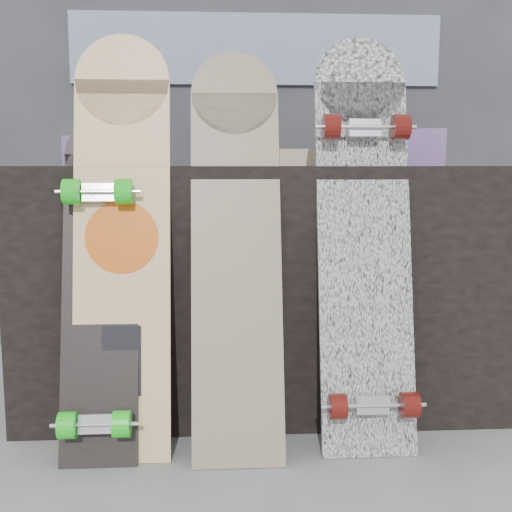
{
  "coord_description": "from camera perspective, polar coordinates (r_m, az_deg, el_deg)",
  "views": [
    {
      "loc": [
        -0.18,
        -1.62,
        0.8
      ],
      "look_at": [
        -0.07,
        0.2,
        0.54
      ],
      "focal_mm": 45.0,
      "sensor_mm": 36.0,
      "label": 1
    }
  ],
  "objects": [
    {
      "name": "ground",
      "position": [
        1.82,
        2.62,
        -18.1
      ],
      "size": [
        60.0,
        60.0,
        0.0
      ],
      "primitive_type": "plane",
      "color": "slate",
      "rests_on": "ground"
    },
    {
      "name": "vendor_table",
      "position": [
        2.17,
        1.3,
        -2.63
      ],
      "size": [
        1.6,
        0.6,
        0.8
      ],
      "primitive_type": "cube",
      "color": "black",
      "rests_on": "ground"
    },
    {
      "name": "booth",
      "position": [
        2.99,
        -0.04,
        13.8
      ],
      "size": [
        2.4,
        0.22,
        2.2
      ],
      "color": "#333438",
      "rests_on": "ground"
    },
    {
      "name": "merch_box_purple",
      "position": [
        2.29,
        -14.33,
        9.01
      ],
      "size": [
        0.18,
        0.12,
        0.1
      ],
      "primitive_type": "cube",
      "color": "#483164",
      "rests_on": "vendor_table"
    },
    {
      "name": "merch_box_small",
      "position": [
        2.23,
        14.22,
        9.3
      ],
      "size": [
        0.14,
        0.14,
        0.12
      ],
      "primitive_type": "cube",
      "color": "#483164",
      "rests_on": "vendor_table"
    },
    {
      "name": "merch_box_flat",
      "position": [
        2.35,
        4.72,
        8.71
      ],
      "size": [
        0.22,
        0.1,
        0.06
      ],
      "primitive_type": "cube",
      "color": "#D1B78C",
      "rests_on": "vendor_table"
    },
    {
      "name": "longboard_geisha",
      "position": [
        1.82,
        -11.81,
        2.17
      ],
      "size": [
        0.27,
        0.26,
        1.17
      ],
      "rotation": [
        -0.21,
        0.0,
        0.0
      ],
      "color": "beige",
      "rests_on": "ground"
    },
    {
      "name": "longboard_celtic",
      "position": [
        1.8,
        -1.78,
        1.64
      ],
      "size": [
        0.25,
        0.34,
        1.13
      ],
      "rotation": [
        -0.28,
        0.0,
        0.0
      ],
      "color": "#C2B384",
      "rests_on": "ground"
    },
    {
      "name": "longboard_cascadia",
      "position": [
        1.85,
        9.62,
        1.97
      ],
      "size": [
        0.27,
        0.34,
        1.17
      ],
      "rotation": [
        -0.22,
        0.0,
        0.0
      ],
      "color": "white",
      "rests_on": "ground"
    },
    {
      "name": "skateboard_dark",
      "position": [
        1.81,
        -13.7,
        -2.37
      ],
      "size": [
        0.21,
        0.32,
        0.94
      ],
      "rotation": [
        -0.26,
        0.0,
        0.0
      ],
      "color": "black",
      "rests_on": "ground"
    }
  ]
}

